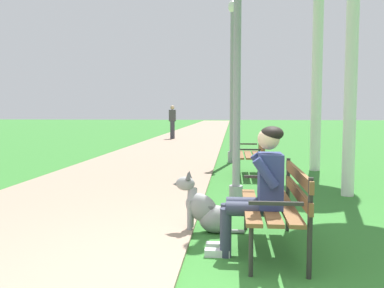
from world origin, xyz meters
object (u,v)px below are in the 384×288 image
at_px(dog_grey, 206,210).
at_px(lamp_post_near, 237,68).
at_px(lamp_post_mid, 232,80).
at_px(park_bench_mid, 253,152).
at_px(person_seated_on_near_bench, 259,185).
at_px(pedestrian_distant, 172,122).
at_px(park_bench_near, 279,200).

height_order(dog_grey, lamp_post_near, lamp_post_near).
bearing_deg(lamp_post_mid, park_bench_mid, -78.41).
height_order(person_seated_on_near_bench, lamp_post_mid, lamp_post_mid).
bearing_deg(lamp_post_mid, dog_grey, -92.43).
height_order(dog_grey, lamp_post_mid, lamp_post_mid).
bearing_deg(pedestrian_distant, lamp_post_near, -77.85).
relative_size(park_bench_mid, lamp_post_mid, 0.35).
bearing_deg(lamp_post_near, pedestrian_distant, 102.15).
distance_m(dog_grey, lamp_post_near, 2.25).
bearing_deg(person_seated_on_near_bench, park_bench_near, 34.12).
bearing_deg(park_bench_near, lamp_post_near, 101.95).
distance_m(lamp_post_mid, pedestrian_distant, 9.27).
xyz_separation_m(dog_grey, lamp_post_mid, (0.27, 6.47, 1.95)).
distance_m(dog_grey, pedestrian_distant, 15.41).
relative_size(park_bench_near, park_bench_mid, 1.00).
distance_m(person_seated_on_near_bench, dog_grey, 0.97).
xyz_separation_m(person_seated_on_near_bench, dog_grey, (-0.55, 0.68, -0.42)).
xyz_separation_m(park_bench_near, lamp_post_mid, (-0.49, 7.02, 1.70)).
bearing_deg(person_seated_on_near_bench, dog_grey, 129.12).
xyz_separation_m(park_bench_near, lamp_post_near, (-0.41, 1.91, 1.50)).
bearing_deg(person_seated_on_near_bench, lamp_post_near, 95.50).
relative_size(park_bench_near, person_seated_on_near_bench, 1.20).
relative_size(park_bench_near, dog_grey, 1.80).
bearing_deg(park_bench_near, lamp_post_mid, 93.97).
xyz_separation_m(lamp_post_near, lamp_post_mid, (-0.08, 5.10, 0.20)).
relative_size(park_bench_mid, person_seated_on_near_bench, 1.20).
bearing_deg(person_seated_on_near_bench, pedestrian_distant, 101.30).
height_order(park_bench_mid, lamp_post_mid, lamp_post_mid).
xyz_separation_m(park_bench_near, pedestrian_distant, (-3.37, 15.71, 0.33)).
relative_size(dog_grey, pedestrian_distant, 0.50).
relative_size(person_seated_on_near_bench, pedestrian_distant, 0.76).
bearing_deg(pedestrian_distant, lamp_post_mid, -71.63).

